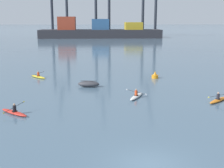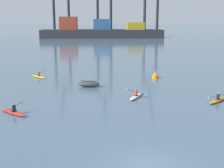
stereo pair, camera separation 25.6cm
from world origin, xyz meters
name	(u,v)px [view 1 (the left image)]	position (x,y,z in m)	size (l,w,h in m)	color
ground_plane	(150,166)	(0.00, 0.00, 0.00)	(800.00, 800.00, 0.00)	slate
container_barge	(99,31)	(-1.48, 113.72, 2.78)	(50.89, 10.18, 8.79)	#28282D
capsized_dinghy	(89,84)	(-3.85, 20.11, 0.35)	(2.74, 1.50, 0.76)	#38383D
channel_buoy	(155,76)	(5.15, 24.98, 0.36)	(0.90, 0.90, 1.00)	orange
kayak_yellow	(38,76)	(-10.98, 26.24, 0.17)	(2.75, 2.90, 0.95)	yellow
kayak_white	(136,96)	(1.21, 14.82, 0.17)	(2.07, 3.31, 0.95)	silver
kayak_red	(14,112)	(-10.03, 9.90, 0.17)	(2.97, 2.67, 0.95)	red
kayak_orange	(218,100)	(9.12, 12.90, 0.17)	(2.92, 2.74, 1.06)	orange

